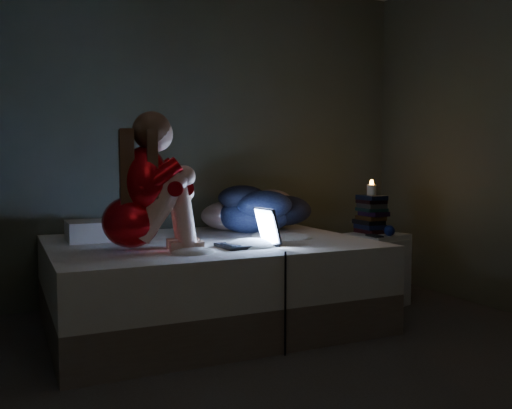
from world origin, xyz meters
TOP-DOWN VIEW (x-y plane):
  - floor at (0.00, 0.00)m, footprint 3.60×3.80m
  - wall_back at (0.00, 1.91)m, footprint 3.60×0.02m
  - bed at (-0.26, 1.10)m, footprint 2.05×1.53m
  - pillow at (-0.90, 1.42)m, footprint 0.46×0.32m
  - woman at (-0.83, 0.82)m, footprint 0.55×0.40m
  - laptop at (-0.14, 0.72)m, footprint 0.37×0.27m
  - clothes_pile at (0.24, 1.43)m, footprint 0.72×0.64m
  - nightstand at (1.06, 1.01)m, footprint 0.49×0.45m
  - book_stack at (1.06, 1.07)m, footprint 0.19×0.25m
  - candle at (1.06, 1.07)m, footprint 0.07×0.07m
  - phone at (0.92, 0.91)m, footprint 0.11×0.16m
  - blue_orb at (1.03, 0.86)m, footprint 0.08×0.08m

SIDE VIEW (x-z plane):
  - floor at x=0.00m, z-range -0.02..0.00m
  - nightstand at x=1.06m, z-range 0.00..0.55m
  - bed at x=-0.26m, z-range 0.00..0.56m
  - phone at x=0.92m, z-range 0.55..0.56m
  - blue_orb at x=1.03m, z-range 0.55..0.63m
  - pillow at x=-0.90m, z-range 0.56..0.69m
  - laptop at x=-0.14m, z-range 0.56..0.81m
  - book_stack at x=1.06m, z-range 0.55..0.84m
  - clothes_pile at x=0.24m, z-range 0.56..0.93m
  - candle at x=1.06m, z-range 0.84..0.92m
  - woman at x=-0.83m, z-range 0.56..1.38m
  - wall_back at x=0.00m, z-range 0.00..2.60m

